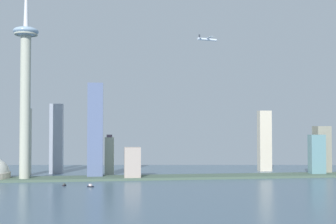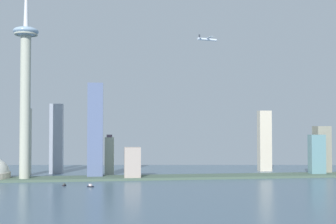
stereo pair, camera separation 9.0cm
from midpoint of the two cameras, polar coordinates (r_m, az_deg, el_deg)
waterfront_pier at (r=754.53m, az=1.09°, el=-8.44°), size 756.05×53.35×3.90m
observation_tower at (r=753.65m, az=-18.03°, el=4.53°), size 40.72×40.72×377.76m
skyscraper_0 at (r=832.37m, az=18.76°, el=-5.33°), size 26.69×16.93×73.25m
skyscraper_1 at (r=892.77m, az=12.41°, el=-3.66°), size 24.16×18.50×119.12m
skyscraper_2 at (r=734.76m, az=-4.66°, el=-6.67°), size 26.74×25.34×53.48m
skyscraper_3 at (r=757.80m, az=-9.43°, el=-2.39°), size 25.96×20.86×161.98m
skyscraper_4 at (r=852.14m, az=-14.29°, el=-3.36°), size 24.28×19.47×130.44m
skyscraper_5 at (r=826.95m, az=-17.94°, el=-3.72°), size 15.72×17.46×134.93m
skyscraper_6 at (r=863.02m, az=19.35°, el=-4.68°), size 26.02×24.82×88.51m
skyscraper_7 at (r=802.75m, az=-7.63°, el=-5.65°), size 16.67×13.57×73.20m
boat_0 at (r=675.41m, az=-13.33°, el=-9.21°), size 5.64×8.33×3.72m
boat_3 at (r=656.36m, az=-10.04°, el=-9.44°), size 10.11×9.30×4.24m
airplane at (r=719.27m, az=5.16°, el=9.38°), size 33.92×34.20×8.87m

